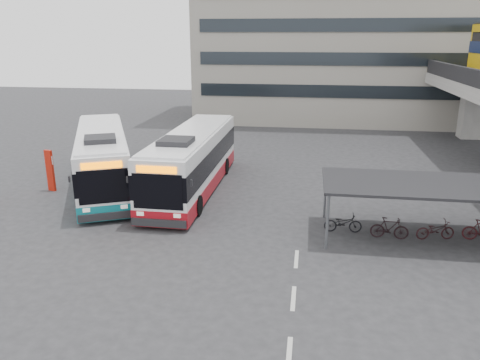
# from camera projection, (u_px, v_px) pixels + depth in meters

# --- Properties ---
(ground) EXTENTS (120.00, 120.00, 0.00)m
(ground) POSITION_uv_depth(u_px,v_px,m) (236.00, 255.00, 19.30)
(ground) COLOR #28282B
(ground) RESTS_ON ground
(bike_shelter) EXTENTS (10.00, 4.00, 2.54)m
(bike_shelter) POSITION_uv_depth(u_px,v_px,m) (438.00, 206.00, 20.48)
(bike_shelter) COLOR #595B60
(bike_shelter) RESTS_ON ground
(road_markings) EXTENTS (0.15, 7.60, 0.01)m
(road_markings) POSITION_uv_depth(u_px,v_px,m) (293.00, 298.00, 16.11)
(road_markings) COLOR beige
(road_markings) RESTS_ON ground
(bus_main) EXTENTS (2.88, 12.60, 3.72)m
(bus_main) POSITION_uv_depth(u_px,v_px,m) (193.00, 161.00, 27.03)
(bus_main) COLOR white
(bus_main) RESTS_ON ground
(bus_teal) EXTENTS (7.65, 12.39, 3.67)m
(bus_teal) POSITION_uv_depth(u_px,v_px,m) (103.00, 159.00, 27.60)
(bus_teal) COLOR white
(bus_teal) RESTS_ON ground
(pedestrian) EXTENTS (0.55, 0.76, 1.94)m
(pedestrian) POSITION_uv_depth(u_px,v_px,m) (109.00, 199.00, 23.00)
(pedestrian) COLOR black
(pedestrian) RESTS_ON ground
(sign_totem_north) EXTENTS (0.52, 0.28, 2.43)m
(sign_totem_north) POSITION_uv_depth(u_px,v_px,m) (50.00, 170.00, 26.98)
(sign_totem_north) COLOR #AF190A
(sign_totem_north) RESTS_ON ground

